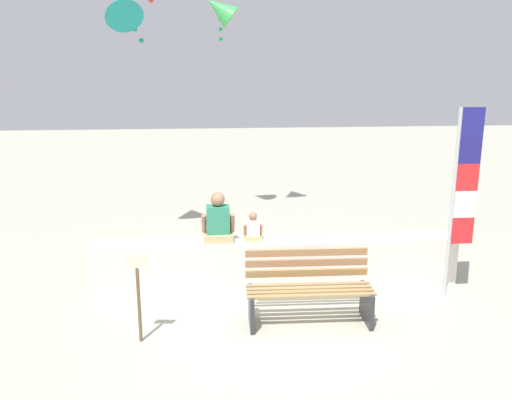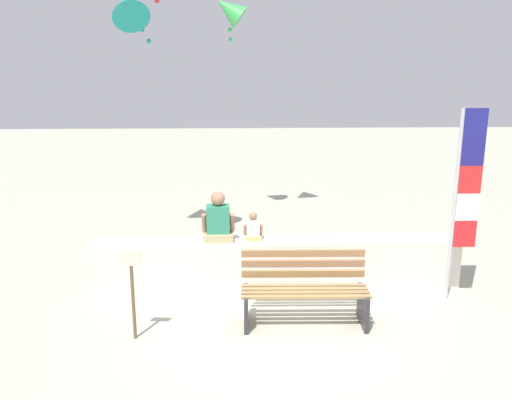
{
  "view_description": "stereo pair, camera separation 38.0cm",
  "coord_description": "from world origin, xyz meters",
  "px_view_note": "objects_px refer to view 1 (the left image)",
  "views": [
    {
      "loc": [
        -0.94,
        -6.26,
        3.23
      ],
      "look_at": [
        -0.29,
        1.23,
        1.29
      ],
      "focal_mm": 38.51,
      "sensor_mm": 36.0,
      "label": 1
    },
    {
      "loc": [
        -0.56,
        -6.28,
        3.23
      ],
      "look_at": [
        -0.29,
        1.23,
        1.29
      ],
      "focal_mm": 38.51,
      "sensor_mm": 36.0,
      "label": 2
    }
  ],
  "objects_px": {
    "person_child": "(253,229)",
    "flag_banner": "(461,189)",
    "sign_post": "(138,289)",
    "park_bench": "(309,290)",
    "person_adult": "(218,222)",
    "kite_teal": "(121,6)",
    "kite_green": "(220,9)"
  },
  "relations": [
    {
      "from": "person_child",
      "to": "kite_teal",
      "type": "distance_m",
      "value": 4.27
    },
    {
      "from": "park_bench",
      "to": "kite_teal",
      "type": "distance_m",
      "value": 5.51
    },
    {
      "from": "park_bench",
      "to": "person_adult",
      "type": "bearing_deg",
      "value": 132.25
    },
    {
      "from": "park_bench",
      "to": "flag_banner",
      "type": "distance_m",
      "value": 2.51
    },
    {
      "from": "park_bench",
      "to": "flag_banner",
      "type": "height_order",
      "value": "flag_banner"
    },
    {
      "from": "person_adult",
      "to": "sign_post",
      "type": "relative_size",
      "value": 0.65
    },
    {
      "from": "kite_teal",
      "to": "person_adult",
      "type": "bearing_deg",
      "value": -53.91
    },
    {
      "from": "sign_post",
      "to": "flag_banner",
      "type": "bearing_deg",
      "value": 12.9
    },
    {
      "from": "kite_teal",
      "to": "kite_green",
      "type": "distance_m",
      "value": 2.1
    },
    {
      "from": "kite_teal",
      "to": "sign_post",
      "type": "height_order",
      "value": "kite_teal"
    },
    {
      "from": "person_adult",
      "to": "flag_banner",
      "type": "bearing_deg",
      "value": -10.5
    },
    {
      "from": "park_bench",
      "to": "kite_teal",
      "type": "xyz_separation_m",
      "value": [
        -2.58,
        3.24,
        3.64
      ]
    },
    {
      "from": "person_adult",
      "to": "flag_banner",
      "type": "distance_m",
      "value": 3.37
    },
    {
      "from": "person_adult",
      "to": "kite_green",
      "type": "xyz_separation_m",
      "value": [
        0.15,
        3.35,
        3.16
      ]
    },
    {
      "from": "park_bench",
      "to": "sign_post",
      "type": "xyz_separation_m",
      "value": [
        -2.06,
        -0.36,
        0.25
      ]
    },
    {
      "from": "person_child",
      "to": "kite_teal",
      "type": "height_order",
      "value": "kite_teal"
    },
    {
      "from": "person_child",
      "to": "kite_green",
      "type": "xyz_separation_m",
      "value": [
        -0.35,
        3.35,
        3.28
      ]
    },
    {
      "from": "park_bench",
      "to": "kite_teal",
      "type": "relative_size",
      "value": 1.59
    },
    {
      "from": "park_bench",
      "to": "sign_post",
      "type": "bearing_deg",
      "value": -170.21
    },
    {
      "from": "flag_banner",
      "to": "kite_teal",
      "type": "distance_m",
      "value": 5.98
    },
    {
      "from": "flag_banner",
      "to": "kite_green",
      "type": "xyz_separation_m",
      "value": [
        -3.11,
        3.96,
        2.6
      ]
    },
    {
      "from": "person_child",
      "to": "park_bench",
      "type": "bearing_deg",
      "value": -63.57
    },
    {
      "from": "person_adult",
      "to": "flag_banner",
      "type": "height_order",
      "value": "flag_banner"
    },
    {
      "from": "sign_post",
      "to": "kite_green",
      "type": "bearing_deg",
      "value": 77.33
    },
    {
      "from": "flag_banner",
      "to": "kite_teal",
      "type": "bearing_deg",
      "value": 151.0
    },
    {
      "from": "person_child",
      "to": "flag_banner",
      "type": "relative_size",
      "value": 0.16
    },
    {
      "from": "kite_teal",
      "to": "kite_green",
      "type": "relative_size",
      "value": 1.08
    },
    {
      "from": "kite_green",
      "to": "sign_post",
      "type": "relative_size",
      "value": 0.84
    },
    {
      "from": "park_bench",
      "to": "flag_banner",
      "type": "xyz_separation_m",
      "value": [
        2.16,
        0.61,
        1.12
      ]
    },
    {
      "from": "park_bench",
      "to": "person_child",
      "type": "xyz_separation_m",
      "value": [
        -0.6,
        1.22,
        0.44
      ]
    },
    {
      "from": "flag_banner",
      "to": "sign_post",
      "type": "height_order",
      "value": "flag_banner"
    },
    {
      "from": "person_child",
      "to": "kite_teal",
      "type": "xyz_separation_m",
      "value": [
        -1.97,
        2.02,
        3.21
      ]
    }
  ]
}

